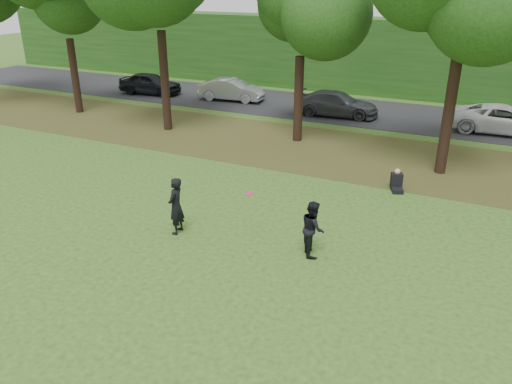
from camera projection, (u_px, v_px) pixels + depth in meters
ground at (206, 309)px, 12.24m from camera, size 120.00×120.00×0.00m
leaf_litter at (351, 154)px, 23.02m from camera, size 60.00×7.00×0.01m
street at (387, 115)px, 29.65m from camera, size 70.00×7.00×0.02m
far_hedge at (410, 58)px, 33.64m from camera, size 70.00×3.00×5.00m
player_left at (176, 206)px, 15.56m from camera, size 0.52×0.73×1.86m
player_right at (313, 228)px, 14.38m from camera, size 0.95×1.02×1.67m
parked_cars at (380, 106)px, 28.59m from camera, size 37.66×3.65×1.47m
frisbee at (249, 194)px, 14.57m from camera, size 0.36×0.37×0.11m
seated_person at (397, 182)px, 19.02m from camera, size 0.64×0.83×0.83m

